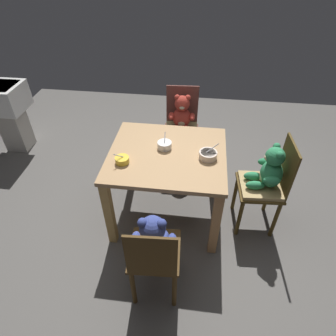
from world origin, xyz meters
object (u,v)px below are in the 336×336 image
teddy_chair_far_center (182,121)px  porridge_bowl_cream_near_right (208,155)px  teddy_chair_near_front (154,246)px  dining_table (167,165)px  porridge_bowl_white_center (165,145)px  teddy_chair_near_right (268,177)px  sink_basin (8,108)px  porridge_bowl_yellow_near_left (122,160)px

teddy_chair_far_center → porridge_bowl_cream_near_right: bearing=15.6°
teddy_chair_far_center → teddy_chair_near_front: (-0.04, -1.65, 0.00)m
dining_table → porridge_bowl_white_center: porridge_bowl_white_center is taller
dining_table → porridge_bowl_white_center: (-0.03, 0.07, 0.16)m
porridge_bowl_cream_near_right → teddy_chair_near_right: bearing=1.4°
dining_table → teddy_chair_far_center: size_ratio=1.07×
teddy_chair_near_front → porridge_bowl_white_center: bearing=-0.6°
porridge_bowl_cream_near_right → sink_basin: 2.58m
dining_table → teddy_chair_near_right: bearing=-0.9°
teddy_chair_near_front → teddy_chair_far_center: bearing=-4.9°
dining_table → porridge_bowl_cream_near_right: (0.34, -0.03, 0.16)m
dining_table → teddy_chair_far_center: 0.82m
dining_table → porridge_bowl_cream_near_right: porridge_bowl_cream_near_right is taller
porridge_bowl_yellow_near_left → porridge_bowl_cream_near_right: bearing=12.0°
sink_basin → teddy_chair_near_right: bearing=-17.3°
teddy_chair_near_front → teddy_chair_near_right: bearing=-50.2°
porridge_bowl_cream_near_right → porridge_bowl_yellow_near_left: bearing=-168.0°
porridge_bowl_cream_near_right → teddy_chair_far_center: bearing=108.9°
porridge_bowl_white_center → teddy_chair_near_front: bearing=-87.2°
teddy_chair_near_front → porridge_bowl_white_center: size_ratio=6.55×
teddy_chair_near_right → porridge_bowl_cream_near_right: bearing=-2.3°
teddy_chair_near_front → sink_basin: 2.68m
teddy_chair_near_right → sink_basin: (-2.92, 0.91, -0.03)m
teddy_chair_far_center → porridge_bowl_cream_near_right: teddy_chair_far_center is taller
teddy_chair_near_front → porridge_bowl_yellow_near_left: 0.77m
teddy_chair_near_right → sink_basin: bearing=-20.9°
porridge_bowl_yellow_near_left → teddy_chair_near_front: bearing=-61.0°
porridge_bowl_white_center → dining_table: bearing=-64.7°
dining_table → porridge_bowl_cream_near_right: size_ratio=6.36×
teddy_chair_near_front → porridge_bowl_yellow_near_left: bearing=25.6°
dining_table → porridge_bowl_yellow_near_left: size_ratio=8.67×
porridge_bowl_yellow_near_left → porridge_bowl_cream_near_right: size_ratio=0.73×
porridge_bowl_yellow_near_left → teddy_chair_near_right: bearing=7.5°
dining_table → teddy_chair_near_right: teddy_chair_near_right is taller
sink_basin → porridge_bowl_yellow_near_left: bearing=-32.2°
porridge_bowl_yellow_near_left → sink_basin: (-1.70, 1.07, -0.22)m
teddy_chair_near_right → teddy_chair_far_center: (-0.82, 0.83, -0.01)m
teddy_chair_far_center → teddy_chair_near_right: bearing=41.1°
porridge_bowl_white_center → sink_basin: bearing=157.7°
teddy_chair_far_center → sink_basin: 2.11m
teddy_chair_far_center → porridge_bowl_yellow_near_left: 1.09m
porridge_bowl_yellow_near_left → porridge_bowl_cream_near_right: (0.69, 0.15, 0.00)m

